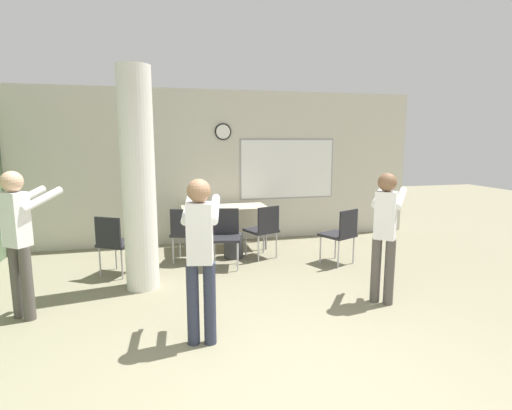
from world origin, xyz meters
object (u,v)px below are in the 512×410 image
object	(u,v)px
chair_mid_room	(341,232)
person_playing_front	(200,248)
chair_table_front	(226,233)
bottle_on_table	(217,202)
person_playing_side	(385,228)
chair_table_left	(186,231)
chair_table_right	(264,228)
chair_near_pillar	(115,241)
person_watching_back	(19,233)
folding_table	(225,210)

from	to	relation	value
chair_mid_room	person_playing_front	size ratio (longest dim) A/B	0.55
chair_table_front	person_playing_front	world-z (taller)	person_playing_front
bottle_on_table	person_playing_side	xyz separation A→B (m)	(1.54, -2.78, 0.07)
chair_table_left	chair_mid_room	size ratio (longest dim) A/B	1.00
chair_table_right	person_playing_front	xyz separation A→B (m)	(-1.27, -2.49, 0.41)
chair_table_left	chair_near_pillar	xyz separation A→B (m)	(-1.02, -0.39, 0.00)
bottle_on_table	chair_mid_room	xyz separation A→B (m)	(1.71, -1.32, -0.33)
bottle_on_table	chair_table_right	distance (m)	1.02
chair_near_pillar	bottle_on_table	bearing A→B (deg)	32.81
chair_near_pillar	person_playing_side	bearing A→B (deg)	-28.86
bottle_on_table	person_playing_side	bearing A→B (deg)	-60.96
chair_table_right	person_watching_back	size ratio (longest dim) A/B	0.54
person_playing_front	person_watching_back	xyz separation A→B (m)	(-1.79, 1.00, 0.01)
bottle_on_table	person_watching_back	bearing A→B (deg)	-137.57
bottle_on_table	chair_near_pillar	distance (m)	1.95
person_playing_side	chair_table_right	bearing A→B (deg)	113.82
folding_table	chair_table_right	distance (m)	0.94
chair_table_right	person_playing_front	world-z (taller)	person_playing_front
chair_table_right	chair_table_left	bearing A→B (deg)	176.27
chair_table_front	chair_table_right	distance (m)	0.71
folding_table	chair_mid_room	xyz separation A→B (m)	(1.58, -1.36, -0.18)
chair_near_pillar	person_playing_front	bearing A→B (deg)	-65.83
chair_near_pillar	person_playing_side	xyz separation A→B (m)	(3.16, -1.74, 0.40)
chair_table_right	person_playing_side	distance (m)	2.28
person_watching_back	chair_table_left	bearing A→B (deg)	40.62
folding_table	chair_mid_room	size ratio (longest dim) A/B	1.70
chair_mid_room	person_playing_side	size ratio (longest dim) A/B	0.56
chair_table_right	folding_table	bearing A→B (deg)	123.34
folding_table	person_playing_side	xyz separation A→B (m)	(1.41, -2.82, 0.22)
folding_table	chair_mid_room	bearing A→B (deg)	-40.66
chair_table_left	chair_table_front	world-z (taller)	same
folding_table	chair_near_pillar	bearing A→B (deg)	-148.22
folding_table	chair_table_left	size ratio (longest dim) A/B	1.70
chair_mid_room	chair_near_pillar	xyz separation A→B (m)	(-3.32, 0.28, 0.00)
person_playing_side	chair_near_pillar	bearing A→B (deg)	151.14
bottle_on_table	person_playing_side	world-z (taller)	person_playing_side
bottle_on_table	person_playing_front	distance (m)	3.28
person_playing_front	person_playing_side	world-z (taller)	person_playing_front
bottle_on_table	person_playing_front	bearing A→B (deg)	-101.16
folding_table	chair_table_front	world-z (taller)	chair_table_front
chair_table_left	chair_near_pillar	size ratio (longest dim) A/B	1.00
folding_table	bottle_on_table	bearing A→B (deg)	-162.66
chair_table_front	person_playing_front	bearing A→B (deg)	-105.24
chair_mid_room	person_playing_front	world-z (taller)	person_playing_front
chair_table_left	person_playing_front	world-z (taller)	person_playing_front
chair_near_pillar	person_playing_front	world-z (taller)	person_playing_front
person_watching_back	person_playing_side	xyz separation A→B (m)	(3.97, -0.56, -0.03)
person_watching_back	person_playing_side	bearing A→B (deg)	-8.00
bottle_on_table	chair_mid_room	distance (m)	2.18
chair_near_pillar	person_playing_front	xyz separation A→B (m)	(0.98, -2.18, 0.41)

